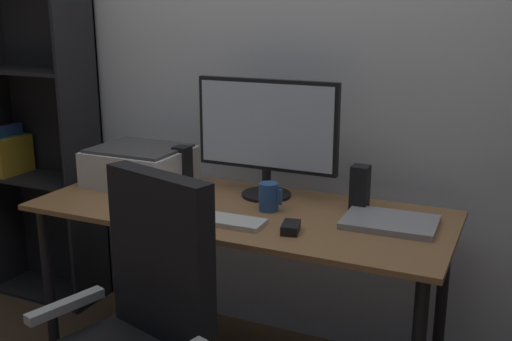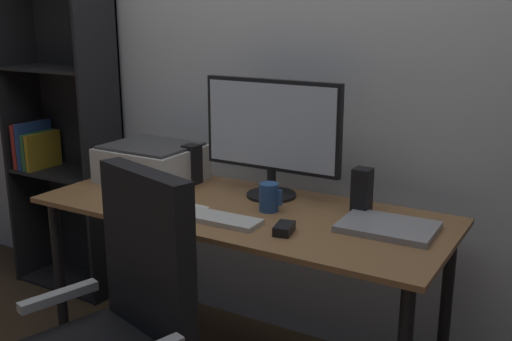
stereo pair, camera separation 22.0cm
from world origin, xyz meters
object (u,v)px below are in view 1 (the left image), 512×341
(bookshelf, at_px, (38,128))
(mouse, at_px, (291,228))
(coffee_mug, at_px, (269,197))
(desk, at_px, (239,230))
(speaker_left, at_px, (183,166))
(keyboard, at_px, (225,221))
(printer, at_px, (140,165))
(laptop, at_px, (390,222))
(speaker_right, at_px, (360,188))
(monitor, at_px, (266,131))

(bookshelf, bearing_deg, mouse, -16.89)
(coffee_mug, bearing_deg, bookshelf, 168.04)
(desk, relative_size, speaker_left, 9.33)
(keyboard, relative_size, printer, 0.72)
(keyboard, bearing_deg, printer, 151.17)
(coffee_mug, height_order, bookshelf, bookshelf)
(keyboard, distance_m, coffee_mug, 0.21)
(mouse, xyz_separation_m, printer, (-0.81, 0.28, 0.06))
(desk, height_order, laptop, laptop)
(keyboard, xyz_separation_m, coffee_mug, (0.09, 0.19, 0.04))
(speaker_right, distance_m, bookshelf, 1.72)
(keyboard, distance_m, bookshelf, 1.42)
(laptop, bearing_deg, monitor, 164.80)
(mouse, distance_m, speaker_right, 0.37)
(keyboard, distance_m, printer, 0.64)
(laptop, height_order, speaker_right, speaker_right)
(keyboard, height_order, speaker_right, speaker_right)
(desk, xyz_separation_m, mouse, (0.27, -0.16, 0.11))
(coffee_mug, relative_size, printer, 0.27)
(desk, height_order, keyboard, keyboard)
(speaker_right, distance_m, printer, 0.95)
(monitor, height_order, keyboard, monitor)
(coffee_mug, bearing_deg, mouse, -48.23)
(desk, relative_size, speaker_right, 9.33)
(monitor, relative_size, speaker_right, 3.44)
(speaker_left, height_order, printer, speaker_left)
(keyboard, relative_size, bookshelf, 0.16)
(coffee_mug, distance_m, speaker_left, 0.49)
(monitor, relative_size, keyboard, 2.02)
(mouse, distance_m, laptop, 0.36)
(bookshelf, bearing_deg, speaker_right, -4.90)
(keyboard, height_order, printer, printer)
(printer, height_order, bookshelf, bookshelf)
(monitor, xyz_separation_m, keyboard, (-0.01, -0.35, -0.26))
(desk, xyz_separation_m, speaker_right, (0.42, 0.17, 0.17))
(printer, bearing_deg, keyboard, -27.53)
(coffee_mug, bearing_deg, laptop, 4.00)
(speaker_right, bearing_deg, desk, -157.40)
(coffee_mug, height_order, printer, printer)
(mouse, height_order, laptop, mouse)
(speaker_left, bearing_deg, keyboard, -42.06)
(laptop, bearing_deg, coffee_mug, -177.59)
(monitor, height_order, laptop, monitor)
(speaker_left, distance_m, printer, 0.19)
(speaker_left, xyz_separation_m, speaker_right, (0.77, 0.00, 0.00))
(keyboard, relative_size, speaker_right, 1.71)
(mouse, bearing_deg, monitor, 113.07)
(keyboard, xyz_separation_m, speaker_right, (0.39, 0.34, 0.08))
(coffee_mug, bearing_deg, speaker_right, 26.45)
(monitor, bearing_deg, speaker_right, -1.16)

